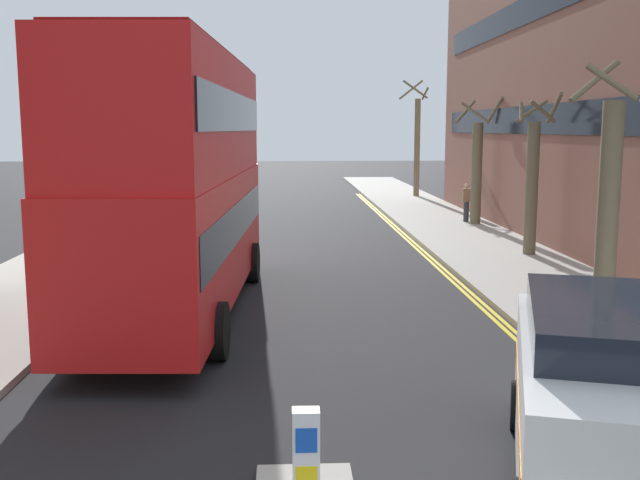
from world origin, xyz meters
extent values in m
cube|color=#ADA89E|center=(6.50, 16.00, 0.07)|extent=(4.00, 80.00, 0.14)
cube|color=#ADA89E|center=(-6.50, 16.00, 0.07)|extent=(4.00, 80.00, 0.14)
cube|color=yellow|center=(4.40, 14.00, 0.00)|extent=(0.10, 56.00, 0.01)
cube|color=yellow|center=(4.24, 14.00, 0.00)|extent=(0.10, 56.00, 0.01)
cube|color=white|center=(0.00, 3.38, 0.73)|extent=(0.28, 0.20, 0.95)
cube|color=blue|center=(0.00, 3.28, 0.92)|extent=(0.22, 0.01, 0.26)
cube|color=yellow|center=(0.00, 3.28, 0.54)|extent=(0.22, 0.01, 0.20)
cube|color=red|center=(-2.48, 12.25, 1.74)|extent=(3.00, 10.91, 2.60)
cube|color=red|center=(-2.48, 12.25, 4.29)|extent=(2.94, 10.69, 2.50)
cube|color=black|center=(-2.48, 12.25, 2.04)|extent=(3.01, 10.47, 0.84)
cube|color=black|center=(-2.48, 12.25, 4.39)|extent=(2.99, 10.26, 0.80)
cube|color=yellow|center=(-2.23, 17.62, 3.29)|extent=(2.00, 0.15, 0.44)
cube|color=maroon|center=(-2.48, 12.25, 5.59)|extent=(2.70, 9.81, 0.10)
cylinder|color=black|center=(-3.57, 15.65, 0.52)|extent=(0.35, 1.05, 1.04)
cylinder|color=black|center=(-1.07, 15.54, 0.52)|extent=(0.35, 1.05, 1.04)
cylinder|color=black|center=(-3.88, 8.96, 0.52)|extent=(0.35, 1.05, 1.04)
cylinder|color=black|center=(-1.39, 8.85, 0.52)|extent=(0.35, 1.05, 1.04)
cube|color=white|center=(3.38, 3.94, 0.94)|extent=(3.19, 5.05, 1.50)
cube|color=black|center=(3.42, 4.08, 1.74)|extent=(2.53, 3.42, 0.76)
cube|color=orange|center=(3.38, 3.94, 0.99)|extent=(3.10, 4.70, 0.10)
cylinder|color=black|center=(2.94, 5.60, 0.34)|extent=(0.41, 0.71, 0.68)
cylinder|color=#2D2D38|center=(7.45, 26.88, 0.56)|extent=(0.22, 0.22, 0.85)
cube|color=#8C6647|center=(7.45, 26.88, 1.27)|extent=(0.34, 0.22, 0.56)
sphere|color=tan|center=(7.45, 26.88, 1.66)|extent=(0.20, 0.20, 0.20)
cylinder|color=#6B6047|center=(7.49, 39.14, 2.95)|extent=(0.34, 0.34, 5.62)
cylinder|color=#6B6047|center=(7.92, 39.21, 6.06)|extent=(0.27, 0.93, 0.69)
cylinder|color=#6B6047|center=(7.20, 39.86, 6.30)|extent=(1.53, 0.71, 1.17)
cylinder|color=#6B6047|center=(7.21, 38.48, 6.25)|extent=(1.40, 0.69, 1.08)
cylinder|color=#6B6047|center=(7.45, 18.73, 2.20)|extent=(0.38, 0.38, 4.11)
cylinder|color=#6B6047|center=(8.04, 18.71, 4.67)|extent=(0.17, 1.24, 0.91)
cylinder|color=#6B6047|center=(7.50, 19.20, 4.58)|extent=(1.01, 0.23, 0.75)
cylinder|color=#6B6047|center=(7.06, 18.84, 4.54)|extent=(0.35, 0.87, 0.66)
cylinder|color=#6B6047|center=(7.55, 18.32, 4.55)|extent=(0.91, 0.32, 0.69)
cylinder|color=#6B6047|center=(6.11, 10.26, 2.36)|extent=(0.41, 0.41, 4.43)
cylinder|color=#6B6047|center=(5.92, 10.80, 4.97)|extent=(1.15, 0.50, 0.88)
cylinder|color=#6B6047|center=(5.86, 9.88, 4.89)|extent=(0.88, 0.62, 0.73)
cylinder|color=#6B6047|center=(7.67, 26.23, 2.21)|extent=(0.44, 0.44, 4.14)
cylinder|color=#6B6047|center=(8.36, 26.33, 4.78)|extent=(0.33, 1.46, 1.07)
cylinder|color=#6B6047|center=(7.24, 26.71, 4.73)|extent=(1.07, 0.97, 0.98)
cylinder|color=#6B6047|center=(7.41, 25.73, 4.68)|extent=(1.09, 0.65, 0.87)
cube|color=black|center=(8.48, 22.18, 8.25)|extent=(0.04, 24.64, 1.00)
cube|color=black|center=(8.48, 22.18, 4.35)|extent=(0.04, 24.64, 1.00)
camera|label=1|loc=(-0.19, -3.75, 4.04)|focal=41.31mm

